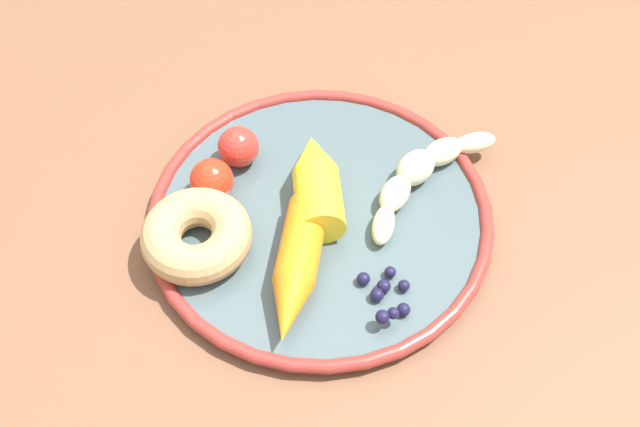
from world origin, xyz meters
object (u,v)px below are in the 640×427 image
at_px(dining_table, 283,280).
at_px(banana, 421,173).
at_px(carrot_orange, 296,269).
at_px(carrot_yellow, 316,182).
at_px(tomato_near, 215,176).
at_px(donut, 196,236).
at_px(blueberry_pile, 386,295).
at_px(tomato_mid, 238,147).
at_px(plate, 320,215).

distance_m(dining_table, banana, 0.17).
distance_m(banana, carrot_orange, 0.16).
relative_size(carrot_yellow, tomato_near, 2.80).
relative_size(carrot_yellow, donut, 1.16).
bearing_deg(tomato_near, donut, 21.60).
relative_size(donut, blueberry_pile, 1.70).
height_order(carrot_yellow, tomato_mid, carrot_yellow).
bearing_deg(blueberry_pile, carrot_yellow, -120.80).
bearing_deg(dining_table, donut, -40.90).
height_order(plate, carrot_orange, carrot_orange).
relative_size(plate, tomato_mid, 8.03).
relative_size(dining_table, banana, 6.92).
xyz_separation_m(plate, blueberry_pile, (0.05, 0.09, 0.01)).
xyz_separation_m(carrot_yellow, tomato_mid, (0.00, -0.08, -0.00)).
height_order(carrot_orange, tomato_near, tomato_near).
height_order(carrot_orange, carrot_yellow, carrot_yellow).
xyz_separation_m(plate, donut, (0.09, -0.07, 0.02)).
xyz_separation_m(carrot_orange, tomato_near, (-0.04, -0.12, 0.00)).
distance_m(tomato_near, tomato_mid, 0.04).
xyz_separation_m(dining_table, donut, (0.06, -0.05, 0.11)).
xyz_separation_m(banana, carrot_yellow, (0.06, -0.07, 0.01)).
xyz_separation_m(dining_table, tomato_mid, (-0.05, -0.07, 0.11)).
relative_size(carrot_yellow, tomato_mid, 2.87).
relative_size(carrot_orange, carrot_yellow, 1.24).
relative_size(dining_table, blueberry_pile, 21.44).
bearing_deg(tomato_near, blueberry_pile, 83.48).
height_order(donut, tomato_near, tomato_near).
height_order(blueberry_pile, tomato_near, tomato_near).
bearing_deg(plate, tomato_mid, -98.30).
xyz_separation_m(plate, carrot_orange, (0.07, 0.02, 0.02)).
distance_m(donut, tomato_near, 0.06).
bearing_deg(blueberry_pile, tomato_near, -96.52).
bearing_deg(banana, dining_table, -37.26).
bearing_deg(donut, banana, 141.49).
bearing_deg(tomato_mid, carrot_orange, 54.29).
height_order(banana, donut, donut).
bearing_deg(carrot_yellow, tomato_near, -63.00).
xyz_separation_m(carrot_yellow, blueberry_pile, (0.06, 0.11, -0.01)).
xyz_separation_m(donut, tomato_near, (-0.06, -0.02, 0.00)).
bearing_deg(tomato_mid, blueberry_pile, 71.96).
xyz_separation_m(plate, tomato_mid, (-0.01, -0.10, 0.02)).
bearing_deg(dining_table, plate, 142.68).
bearing_deg(carrot_yellow, carrot_orange, 21.01).
relative_size(dining_table, donut, 12.60).
relative_size(dining_table, carrot_yellow, 10.88).
relative_size(plate, tomato_near, 7.84).
xyz_separation_m(carrot_orange, donut, (0.02, -0.09, -0.00)).
height_order(dining_table, tomato_mid, tomato_mid).
height_order(plate, tomato_mid, tomato_mid).
distance_m(plate, donut, 0.11).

